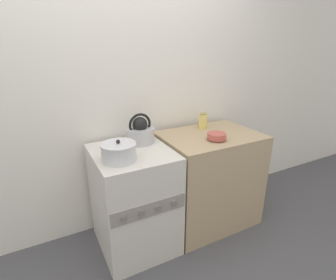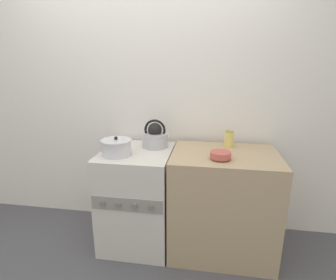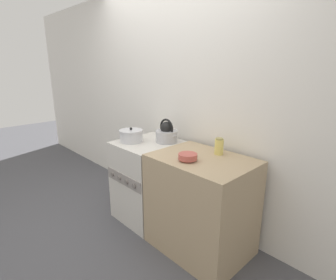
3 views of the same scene
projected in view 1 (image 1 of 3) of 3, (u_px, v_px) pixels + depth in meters
The scene contains 8 objects.
ground_plane at pixel (151, 268), 2.01m from camera, with size 12.00×12.00×0.00m, color #4C4C51.
wall_back at pixel (113, 91), 2.16m from camera, with size 7.00×0.06×2.50m.
stove at pixel (134, 200), 2.12m from camera, with size 0.58×0.66×0.85m.
counter at pixel (208, 179), 2.43m from camera, with size 0.84×0.62×0.87m.
kettle at pixel (141, 132), 2.12m from camera, with size 0.27×0.22×0.24m.
cooking_pot at pixel (119, 152), 1.80m from camera, with size 0.24×0.24×0.15m.
enamel_bowl at pixel (217, 136), 2.13m from camera, with size 0.16×0.16×0.06m.
storage_jar at pixel (203, 121), 2.42m from camera, with size 0.08×0.08×0.14m.
Camera 1 is at (-0.60, -1.42, 1.62)m, focal length 28.00 mm.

